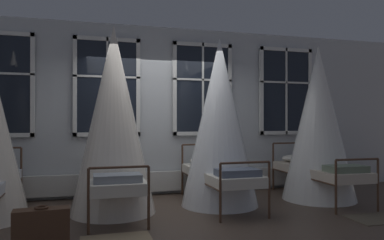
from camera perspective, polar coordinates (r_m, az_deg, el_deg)
ground at (r=5.88m, az=-3.63°, el=-13.54°), size 21.56×21.56×0.00m
back_wall_with_windows at (r=6.91m, az=-5.69°, el=1.51°), size 11.09×0.10×3.13m
window_bank at (r=6.79m, az=-5.52°, el=-1.58°), size 6.52×0.10×2.79m
cot_second at (r=5.56m, az=-12.10°, el=-0.41°), size 1.25×2.01×2.78m
cot_third at (r=5.96m, az=4.31°, el=-0.71°), size 1.25×2.02×2.72m
cot_fourth at (r=6.74m, az=19.07°, el=-0.83°), size 1.25×2.02×2.67m
rug_fourth at (r=5.86m, az=27.02°, el=-13.51°), size 0.82×0.59×0.01m
suitcase_dark at (r=4.30m, az=-22.39°, el=-15.48°), size 0.58×0.26×0.47m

